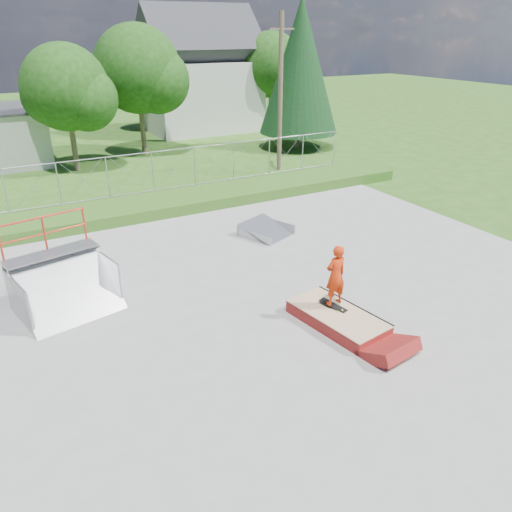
{
  "coord_description": "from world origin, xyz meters",
  "views": [
    {
      "loc": [
        -6.49,
        -10.74,
        7.19
      ],
      "look_at": [
        -0.03,
        0.95,
        1.1
      ],
      "focal_mm": 35.0,
      "sensor_mm": 36.0,
      "label": 1
    }
  ],
  "objects": [
    {
      "name": "ground",
      "position": [
        0.0,
        0.0,
        0.0
      ],
      "size": [
        120.0,
        120.0,
        0.0
      ],
      "primitive_type": "plane",
      "color": "#2B5016",
      "rests_on": "ground"
    },
    {
      "name": "concrete_pad",
      "position": [
        0.0,
        0.0,
        0.02
      ],
      "size": [
        20.0,
        16.0,
        0.04
      ],
      "primitive_type": "cube",
      "color": "gray",
      "rests_on": "ground"
    },
    {
      "name": "grass_berm",
      "position": [
        0.0,
        9.5,
        0.25
      ],
      "size": [
        24.0,
        3.0,
        0.5
      ],
      "primitive_type": "cube",
      "color": "#2B5016",
      "rests_on": "ground"
    },
    {
      "name": "grind_box",
      "position": [
        0.86,
        -1.88,
        0.2
      ],
      "size": [
        1.69,
        2.85,
        0.4
      ],
      "rotation": [
        0.0,
        0.0,
        0.15
      ],
      "color": "maroon",
      "rests_on": "concrete_pad"
    },
    {
      "name": "quarter_pipe",
      "position": [
        -5.2,
        2.38,
        1.26
      ],
      "size": [
        2.91,
        2.61,
        2.51
      ],
      "primitive_type": null,
      "rotation": [
        0.0,
        0.0,
        0.22
      ],
      "color": "#999BA0",
      "rests_on": "concrete_pad"
    },
    {
      "name": "flat_bank_ramp",
      "position": [
        2.39,
        4.5,
        0.24
      ],
      "size": [
        2.07,
        2.13,
        0.48
      ],
      "primitive_type": null,
      "rotation": [
        0.0,
        0.0,
        0.38
      ],
      "color": "#999BA0",
      "rests_on": "concrete_pad"
    },
    {
      "name": "skateboard",
      "position": [
        0.93,
        -1.6,
        0.44
      ],
      "size": [
        0.49,
        0.82,
        0.13
      ],
      "primitive_type": "cube",
      "rotation": [
        0.14,
        0.0,
        0.36
      ],
      "color": "black",
      "rests_on": "grind_box"
    },
    {
      "name": "skater",
      "position": [
        0.93,
        -1.6,
        1.28
      ],
      "size": [
        0.62,
        0.41,
        1.67
      ],
      "primitive_type": "imported",
      "rotation": [
        0.0,
        0.0,
        3.16
      ],
      "color": "red",
      "rests_on": "grind_box"
    },
    {
      "name": "chain_link_fence",
      "position": [
        0.0,
        10.5,
        1.4
      ],
      "size": [
        20.0,
        0.06,
        1.8
      ],
      "primitive_type": null,
      "color": "#95979D",
      "rests_on": "grass_berm"
    },
    {
      "name": "gable_house",
      "position": [
        9.0,
        26.0,
        3.84
      ],
      "size": [
        8.4,
        6.08,
        8.94
      ],
      "color": "beige",
      "rests_on": "ground"
    },
    {
      "name": "utility_pole",
      "position": [
        7.5,
        12.0,
        4.0
      ],
      "size": [
        0.24,
        0.24,
        8.0
      ],
      "primitive_type": "cylinder",
      "color": "brown",
      "rests_on": "ground"
    },
    {
      "name": "tree_left_near",
      "position": [
        -1.75,
        17.83,
        4.24
      ],
      "size": [
        4.76,
        4.48,
        6.65
      ],
      "color": "brown",
      "rests_on": "ground"
    },
    {
      "name": "tree_center",
      "position": [
        2.78,
        19.81,
        4.85
      ],
      "size": [
        5.44,
        5.12,
        7.6
      ],
      "color": "brown",
      "rests_on": "ground"
    },
    {
      "name": "tree_right_far",
      "position": [
        14.27,
        23.82,
        4.54
      ],
      "size": [
        5.1,
        4.8,
        7.12
      ],
      "color": "brown",
      "rests_on": "ground"
    },
    {
      "name": "tree_back_mid",
      "position": [
        5.21,
        27.86,
        3.63
      ],
      "size": [
        4.08,
        3.84,
        5.7
      ],
      "color": "brown",
      "rests_on": "ground"
    },
    {
      "name": "conifer_tree",
      "position": [
        12.0,
        17.0,
        5.05
      ],
      "size": [
        5.04,
        5.04,
        9.1
      ],
      "color": "brown",
      "rests_on": "ground"
    }
  ]
}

